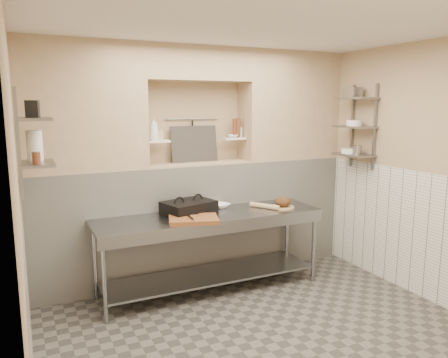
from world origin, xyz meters
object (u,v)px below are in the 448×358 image
panini_press (189,208)px  rolling_pin (265,206)px  jug_left (35,146)px  mixing_bowl (221,206)px  prep_table (210,237)px  bottle_soap (154,129)px  bowl_alcove (233,136)px  bread_loaf (283,202)px  cutting_board (194,219)px

panini_press → rolling_pin: panini_press is taller
rolling_pin → jug_left: (-2.47, -0.03, 0.82)m
mixing_bowl → rolling_pin: size_ratio=0.55×
prep_table → bottle_soap: bottle_soap is taller
rolling_pin → bowl_alcove: bearing=107.3°
panini_press → bread_loaf: bearing=-24.9°
mixing_bowl → bread_loaf: (0.67, -0.32, 0.05)m
cutting_board → bowl_alcove: size_ratio=4.00×
bottle_soap → prep_table: bearing=-49.9°
rolling_pin → bowl_alcove: bowl_alcove is taller
bottle_soap → bread_loaf: bearing=-24.1°
bread_loaf → cutting_board: bearing=-174.0°
cutting_board → bread_loaf: bread_loaf is taller
prep_table → bowl_alcove: (0.54, 0.54, 1.09)m
prep_table → bowl_alcove: size_ratio=20.20×
bread_loaf → bowl_alcove: (-0.37, 0.60, 0.76)m
panini_press → rolling_pin: (0.92, -0.13, -0.05)m
panini_press → mixing_bowl: bearing=0.2°
cutting_board → jug_left: (-1.49, 0.17, 0.83)m
mixing_bowl → bowl_alcove: size_ratio=1.62×
mixing_bowl → prep_table: bearing=-134.2°
cutting_board → bottle_soap: bearing=104.3°
jug_left → bread_loaf: bearing=-0.9°
cutting_board → bread_loaf: bearing=6.0°
bottle_soap → bowl_alcove: bottle_soap is taller
cutting_board → mixing_bowl: 0.69m
mixing_bowl → jug_left: (-2.01, -0.28, 0.83)m
bread_loaf → rolling_pin: bearing=161.5°
rolling_pin → jug_left: bearing=-179.4°
bowl_alcove → cutting_board: bearing=-138.5°
panini_press → jug_left: bearing=170.5°
mixing_bowl → cutting_board: bearing=-139.6°
mixing_bowl → rolling_pin: bearing=-28.4°
bottle_soap → rolling_pin: bearing=-25.1°
rolling_pin → jug_left: size_ratio=1.35×
panini_press → jug_left: 1.75m
jug_left → mixing_bowl: bearing=7.8°
cutting_board → jug_left: jug_left is taller
prep_table → mixing_bowl: mixing_bowl is taller
bread_loaf → bottle_soap: size_ratio=0.73×
bread_loaf → jug_left: jug_left is taller
prep_table → bread_loaf: size_ratio=13.20×
bowl_alcove → jug_left: size_ratio=0.46×
jug_left → rolling_pin: bearing=0.6°
cutting_board → bowl_alcove: (0.82, 0.73, 0.81)m
jug_left → prep_table: bearing=0.7°
panini_press → bottle_soap: size_ratio=2.35×
bread_loaf → bowl_alcove: bearing=121.9°
bread_loaf → panini_press: bearing=170.2°
prep_table → jug_left: (-1.77, -0.02, 1.11)m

